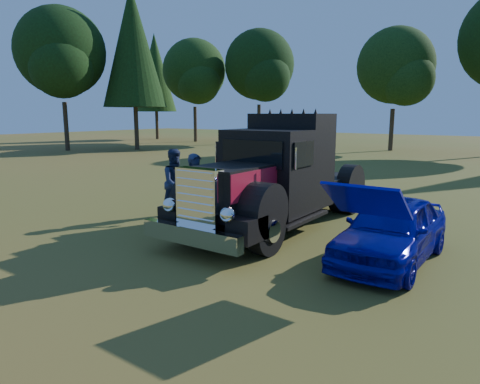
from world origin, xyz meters
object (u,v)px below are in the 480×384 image
at_px(hotrod_coupe, 391,230).
at_px(spectator_near, 196,190).
at_px(spectator_far, 176,183).
at_px(distant_teal_car, 282,140).
at_px(diamond_t_truck, 274,180).

height_order(hotrod_coupe, spectator_near, spectator_near).
distance_m(spectator_near, spectator_far, 1.32).
bearing_deg(distant_teal_car, diamond_t_truck, -12.00).
distance_m(hotrod_coupe, spectator_far, 6.38).
distance_m(diamond_t_truck, spectator_near, 2.12).
bearing_deg(diamond_t_truck, hotrod_coupe, -15.85).
xyz_separation_m(diamond_t_truck, spectator_near, (-1.81, -1.05, -0.30)).
bearing_deg(hotrod_coupe, spectator_far, 176.30).
xyz_separation_m(hotrod_coupe, distant_teal_car, (-16.88, 25.08, -0.02)).
relative_size(hotrod_coupe, spectator_near, 2.11).
height_order(diamond_t_truck, spectator_near, diamond_t_truck).
height_order(hotrod_coupe, distant_teal_car, hotrod_coupe).
bearing_deg(spectator_far, distant_teal_car, 40.96).
xyz_separation_m(spectator_near, distant_teal_car, (-11.74, 25.18, -0.33)).
relative_size(hotrod_coupe, distant_teal_car, 1.05).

